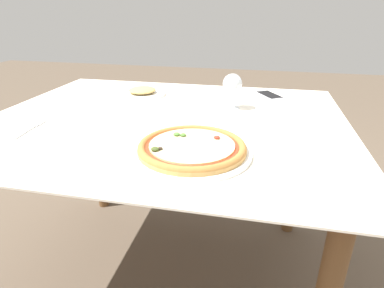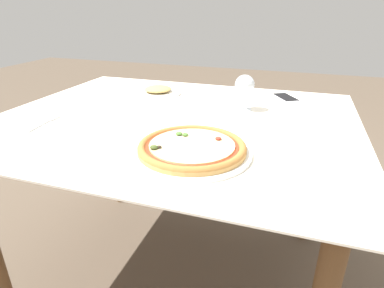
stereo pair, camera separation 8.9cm
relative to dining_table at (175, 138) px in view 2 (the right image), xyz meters
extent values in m
plane|color=brown|center=(0.00, 0.00, -0.67)|extent=(10.00, 10.00, 0.00)
cube|color=brown|center=(0.00, 0.00, 0.06)|extent=(1.21, 0.98, 0.04)
cube|color=white|center=(0.00, 0.00, 0.08)|extent=(1.31, 1.08, 0.01)
cylinder|color=brown|center=(-0.54, 0.43, -0.31)|extent=(0.06, 0.06, 0.71)
cylinder|color=brown|center=(0.54, 0.43, -0.31)|extent=(0.06, 0.06, 0.71)
cylinder|color=white|center=(0.16, -0.28, 0.09)|extent=(0.34, 0.34, 0.01)
cylinder|color=tan|center=(0.16, -0.28, 0.10)|extent=(0.30, 0.30, 0.01)
torus|color=#B27538|center=(0.16, -0.28, 0.10)|extent=(0.30, 0.30, 0.02)
cylinder|color=#BC381E|center=(0.16, -0.28, 0.11)|extent=(0.26, 0.26, 0.00)
cylinder|color=beige|center=(0.16, -0.28, 0.11)|extent=(0.24, 0.24, 0.00)
ellipsoid|color=#4C7A33|center=(0.10, -0.23, 0.12)|extent=(0.02, 0.02, 0.01)
ellipsoid|color=#2D2319|center=(0.09, -0.33, 0.12)|extent=(0.01, 0.01, 0.01)
ellipsoid|color=#425123|center=(0.08, -0.34, 0.12)|extent=(0.02, 0.02, 0.01)
ellipsoid|color=#A83323|center=(0.22, -0.22, 0.12)|extent=(0.02, 0.02, 0.01)
ellipsoid|color=#4C7A33|center=(0.12, -0.23, 0.12)|extent=(0.02, 0.02, 0.01)
cube|color=silver|center=(-0.41, -0.24, 0.09)|extent=(0.02, 0.11, 0.00)
cube|color=silver|center=(-0.41, -0.18, 0.09)|extent=(0.03, 0.02, 0.00)
cube|color=silver|center=(-0.43, -0.15, 0.09)|extent=(0.01, 0.05, 0.00)
cube|color=silver|center=(-0.42, -0.15, 0.09)|extent=(0.01, 0.05, 0.00)
cube|color=silver|center=(-0.41, -0.15, 0.09)|extent=(0.01, 0.05, 0.00)
cube|color=silver|center=(-0.40, -0.15, 0.09)|extent=(0.01, 0.05, 0.00)
cylinder|color=silver|center=(0.23, 0.17, 0.08)|extent=(0.06, 0.06, 0.00)
cylinder|color=silver|center=(0.23, 0.17, 0.12)|extent=(0.01, 0.01, 0.07)
sphere|color=silver|center=(0.23, 0.17, 0.18)|extent=(0.08, 0.08, 0.08)
cube|color=white|center=(0.38, 0.38, 0.09)|extent=(0.14, 0.16, 0.01)
cube|color=black|center=(0.38, 0.38, 0.09)|extent=(0.12, 0.14, 0.00)
cylinder|color=white|center=(-0.19, 0.29, 0.09)|extent=(0.21, 0.21, 0.01)
ellipsoid|color=tan|center=(-0.19, 0.29, 0.11)|extent=(0.12, 0.12, 0.03)
camera|label=1|loc=(0.33, -1.07, 0.47)|focal=30.00mm
camera|label=2|loc=(0.42, -1.05, 0.47)|focal=30.00mm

